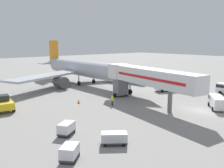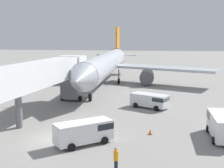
{
  "view_description": "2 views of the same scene",
  "coord_description": "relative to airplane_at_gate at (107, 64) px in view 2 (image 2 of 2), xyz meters",
  "views": [
    {
      "loc": [
        -35.56,
        -19.26,
        10.91
      ],
      "look_at": [
        -0.23,
        21.42,
        1.55
      ],
      "focal_mm": 39.28,
      "sensor_mm": 36.0,
      "label": 1
    },
    {
      "loc": [
        8.93,
        -26.38,
        9.63
      ],
      "look_at": [
        3.03,
        17.93,
        2.27
      ],
      "focal_mm": 49.15,
      "sensor_mm": 36.0,
      "label": 2
    }
  ],
  "objects": [
    {
      "name": "ground_plane",
      "position": [
        -0.18,
        -31.39,
        -3.89
      ],
      "size": [
        300.0,
        300.0,
        0.0
      ],
      "primitive_type": "plane",
      "color": "gray"
    },
    {
      "name": "airplane_at_gate",
      "position": [
        0.0,
        0.0,
        0.0
      ],
      "size": [
        42.41,
        45.9,
        11.21
      ],
      "color": "#B7BCC6",
      "rests_on": "ground"
    },
    {
      "name": "jet_bridge",
      "position": [
        -3.95,
        -22.81,
        0.93
      ],
      "size": [
        6.24,
        21.38,
        6.5
      ],
      "color": "silver",
      "rests_on": "ground"
    },
    {
      "name": "service_van_far_center",
      "position": [
        2.98,
        -32.42,
        -2.71
      ],
      "size": [
        5.17,
        4.67,
        2.04
      ],
      "color": "white",
      "rests_on": "ground"
    },
    {
      "name": "service_van_mid_left",
      "position": [
        15.18,
        -29.17,
        -2.6
      ],
      "size": [
        2.14,
        5.54,
        2.25
      ],
      "color": "white",
      "rests_on": "ground"
    },
    {
      "name": "service_van_mid_center",
      "position": [
        8.59,
        -18.32,
        -2.82
      ],
      "size": [
        5.27,
        4.08,
        1.84
      ],
      "color": "silver",
      "rests_on": "ground"
    },
    {
      "name": "ground_crew_worker_foreground",
      "position": [
        -8.9,
        -19.8,
        -2.92
      ],
      "size": [
        0.35,
        0.35,
        1.83
      ],
      "color": "#1E2333",
      "rests_on": "ground"
    },
    {
      "name": "ground_crew_worker_midground",
      "position": [
        6.35,
        -37.67,
        -2.91
      ],
      "size": [
        0.49,
        0.49,
        1.84
      ],
      "color": "#1E2333",
      "rests_on": "ground"
    },
    {
      "name": "safety_cone_alpha",
      "position": [
        8.65,
        -29.09,
        -3.62
      ],
      "size": [
        0.35,
        0.35,
        0.54
      ],
      "color": "black",
      "rests_on": "ground"
    },
    {
      "name": "safety_cone_bravo",
      "position": [
        -12.32,
        -14.56,
        -3.55
      ],
      "size": [
        0.45,
        0.45,
        0.69
      ],
      "color": "black",
      "rests_on": "ground"
    }
  ]
}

